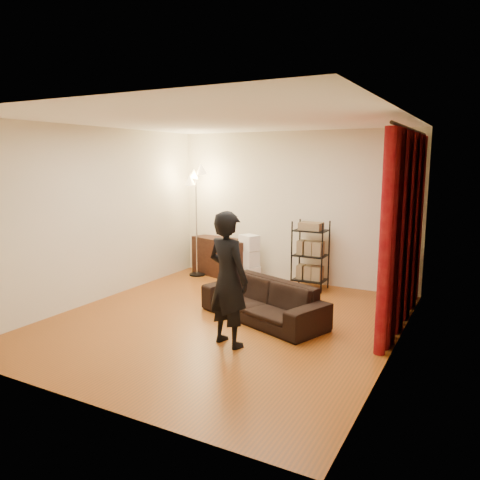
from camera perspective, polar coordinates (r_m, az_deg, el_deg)
The scene contains 14 objects.
floor at distance 6.55m, azimuth -2.04°, elevation -9.86°, with size 5.00×5.00×0.00m, color #8C4412.
ceiling at distance 6.19m, azimuth -2.20°, elevation 14.41°, with size 5.00×5.00×0.00m, color white.
wall_back at distance 8.46m, azimuth 6.47°, elevation 3.94°, with size 5.00×5.00×0.00m, color beige.
wall_front at distance 4.29m, azimuth -19.22°, elevation -2.17°, with size 5.00×5.00×0.00m, color beige.
wall_left at distance 7.61m, azimuth -16.93°, elevation 2.93°, with size 5.00×5.00×0.00m, color beige.
wall_right at distance 5.46m, azimuth 18.72°, elevation 0.32°, with size 5.00×5.00×0.00m, color beige.
curtain_rod at distance 6.53m, azimuth 20.15°, elevation 12.53°, with size 0.04×0.04×2.65m, color black.
curtain at distance 6.59m, azimuth 19.31°, elevation 1.16°, with size 0.22×2.65×2.55m, color maroon, non-canonical shape.
sofa at distance 6.52m, azimuth 2.80°, elevation -7.41°, with size 1.87×0.73×0.55m, color black.
person at distance 5.53m, azimuth -1.47°, elevation -4.78°, with size 0.59×0.39×1.62m, color black.
media_cabinet at distance 8.95m, azimuth -2.26°, elevation -2.10°, with size 1.24×0.46×0.72m, color black.
storage_boxes at distance 8.56m, azimuth 1.10°, elevation -2.18°, with size 0.34×0.28×0.85m, color white, non-canonical shape.
wire_shelf at distance 8.07m, azimuth 8.56°, elevation -1.86°, with size 0.54×0.38×1.18m, color black, non-canonical shape.
floor_lamp at distance 8.90m, azimuth -5.33°, elevation 2.09°, with size 0.37×0.37×2.04m, color silver, non-canonical shape.
Camera 1 is at (3.12, -5.33, 2.19)m, focal length 35.00 mm.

